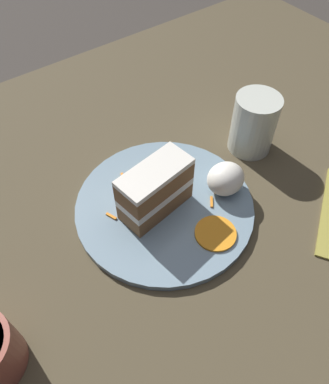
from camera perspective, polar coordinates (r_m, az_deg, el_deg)
name	(u,v)px	position (r m, az deg, el deg)	size (l,w,h in m)	color
ground_plane	(162,202)	(0.65, -0.36, -1.59)	(6.00, 6.00, 0.00)	#38332D
dining_table	(162,197)	(0.64, -0.37, -0.83)	(1.38, 0.92, 0.03)	#4C422D
plate	(164,206)	(0.60, 0.00, -2.15)	(0.28, 0.28, 0.01)	gray
cake_slice	(155,190)	(0.56, -1.43, 0.37)	(0.12, 0.07, 0.09)	brown
cream_dollop	(226,179)	(0.60, 9.29, 2.02)	(0.06, 0.06, 0.05)	white
orange_garnish	(215,233)	(0.57, 7.78, -6.25)	(0.06, 0.06, 0.00)	orange
carrot_shreds_scatter	(146,189)	(0.61, -2.80, 0.41)	(0.16, 0.15, 0.00)	orange
drinking_glass	(253,127)	(0.69, 13.32, 9.60)	(0.08, 0.08, 0.11)	beige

